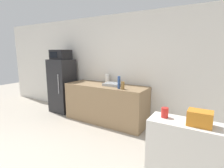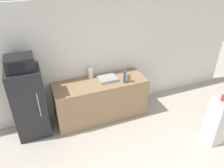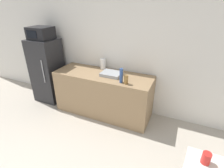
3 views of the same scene
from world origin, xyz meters
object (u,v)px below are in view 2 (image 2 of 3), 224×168
Objects in this scene: refrigerator at (29,103)px; paper_towel_roll at (90,73)px; microwave at (20,63)px; jar at (223,98)px; bottle_short at (129,78)px; bottle_tall at (125,77)px.

refrigerator reaches higher than paper_towel_roll.
microwave is (-0.00, -0.00, 0.88)m from refrigerator.
bottle_short is at bearing 132.39° from jar.
bottle_tall is at bearing 134.31° from jar.
paper_towel_roll reaches higher than jar.
paper_towel_roll is at bearing 11.20° from refrigerator.
microwave is 2.96× the size of bottle_short.
paper_towel_roll is (1.36, 0.27, -0.59)m from microwave.
bottle_tall is 0.78m from paper_towel_roll.
bottle_short is at bearing -6.26° from refrigerator.
refrigerator is 1.41m from paper_towel_roll.
jar is at bearing -45.69° from bottle_tall.
refrigerator reaches higher than jar.
refrigerator is at bearing 154.41° from jar.
bottle_short is at bearing -34.99° from paper_towel_roll.
jar is (1.34, -1.37, -0.01)m from bottle_tall.
bottle_short is 1.84m from jar.
microwave is 1.51m from paper_towel_roll.
refrigerator is 2.10m from bottle_short.
bottle_tall is at bearing 172.79° from bottle_short.
bottle_tall reaches higher than paper_towel_roll.
refrigerator is at bearing 173.74° from bottle_short.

